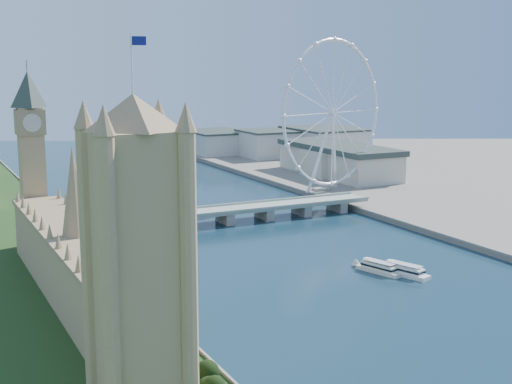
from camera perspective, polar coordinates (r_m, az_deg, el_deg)
tree_row at (r=235.92m, az=-4.67°, el=-14.28°), size 7.44×199.44×19.79m
victoria_tower at (r=204.00m, az=-9.46°, el=-4.81°), size 28.16×28.16×112.00m
parliament_range at (r=322.81m, az=-14.10°, el=-5.99°), size 24.00×200.00×70.00m
big_ben at (r=418.73m, az=-17.58°, el=4.22°), size 20.02×20.02×110.00m
westminster_bridge at (r=484.72m, az=-2.51°, el=-1.72°), size 220.00×22.00×9.50m
london_eye at (r=581.01m, az=6.15°, el=6.28°), size 113.60×39.12×124.30m
county_hall at (r=680.90m, az=6.57°, el=1.13°), size 54.00×144.00×35.00m
city_skyline at (r=736.81m, az=-7.93°, el=3.12°), size 505.00×280.00×32.00m
tour_boat_near at (r=375.16m, az=11.77°, el=-6.55°), size 17.05×30.97×6.65m
tour_boat_far at (r=377.82m, az=9.82°, el=-6.37°), size 15.19×29.82×6.38m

